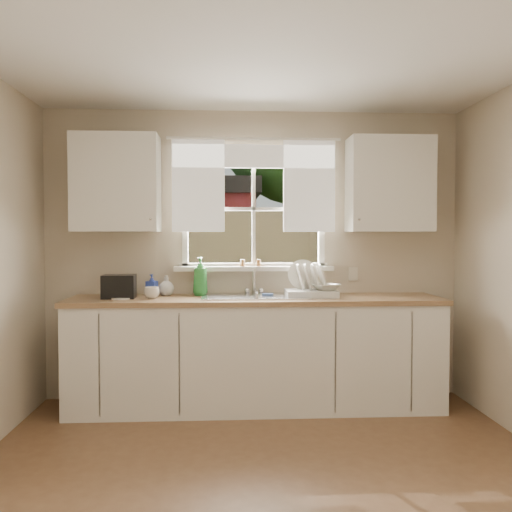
{
  "coord_description": "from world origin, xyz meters",
  "views": [
    {
      "loc": [
        -0.24,
        -2.73,
        1.4
      ],
      "look_at": [
        0.0,
        1.65,
        1.25
      ],
      "focal_mm": 38.0,
      "sensor_mm": 36.0,
      "label": 1
    }
  ],
  "objects": [
    {
      "name": "base_cabinets",
      "position": [
        0.0,
        1.68,
        0.43
      ],
      "size": [
        3.0,
        0.62,
        0.87
      ],
      "primitive_type": "cube",
      "color": "white",
      "rests_on": "ground"
    },
    {
      "name": "ceiling",
      "position": [
        0.0,
        0.0,
        2.5
      ],
      "size": [
        3.6,
        4.0,
        0.02
      ],
      "primitive_type": "cube",
      "color": "silver",
      "rests_on": "room_walls"
    },
    {
      "name": "sill_jars",
      "position": [
        -0.03,
        1.94,
        1.18
      ],
      "size": [
        0.18,
        0.04,
        0.06
      ],
      "color": "brown",
      "rests_on": "window"
    },
    {
      "name": "sink",
      "position": [
        0.0,
        1.71,
        0.84
      ],
      "size": [
        0.88,
        0.52,
        0.4
      ],
      "color": "#B7B7BC",
      "rests_on": "countertop"
    },
    {
      "name": "countertop",
      "position": [
        0.0,
        1.68,
        0.89
      ],
      "size": [
        3.04,
        0.65,
        0.04
      ],
      "primitive_type": "cube",
      "color": "#99734C",
      "rests_on": "base_cabinets"
    },
    {
      "name": "soap_bottle_c",
      "position": [
        -0.75,
        1.87,
        0.99
      ],
      "size": [
        0.15,
        0.15,
        0.17
      ],
      "primitive_type": "imported",
      "rotation": [
        0.0,
        0.0,
        -0.12
      ],
      "color": "beige",
      "rests_on": "countertop"
    },
    {
      "name": "dish_rack",
      "position": [
        0.46,
        1.71,
        0.98
      ],
      "size": [
        0.42,
        0.32,
        0.3
      ],
      "color": "silver",
      "rests_on": "countertop"
    },
    {
      "name": "cup",
      "position": [
        -0.84,
        1.62,
        0.96
      ],
      "size": [
        0.14,
        0.14,
        0.09
      ],
      "primitive_type": "imported",
      "rotation": [
        0.0,
        0.0,
        -0.22
      ],
      "color": "silver",
      "rests_on": "countertop"
    },
    {
      "name": "curtains",
      "position": [
        0.0,
        1.95,
        1.93
      ],
      "size": [
        1.5,
        0.03,
        0.81
      ],
      "color": "white",
      "rests_on": "room_walls"
    },
    {
      "name": "window",
      "position": [
        0.0,
        2.0,
        1.49
      ],
      "size": [
        1.38,
        0.16,
        1.06
      ],
      "color": "white",
      "rests_on": "room_walls"
    },
    {
      "name": "wall_outlet",
      "position": [
        0.88,
        1.99,
        1.08
      ],
      "size": [
        0.08,
        0.01,
        0.12
      ],
      "primitive_type": "cube",
      "color": "beige",
      "rests_on": "room_walls"
    },
    {
      "name": "bowl",
      "position": [
        0.57,
        1.66,
        0.99
      ],
      "size": [
        0.28,
        0.28,
        0.05
      ],
      "primitive_type": "imported",
      "rotation": [
        0.0,
        0.0,
        0.37
      ],
      "color": "beige",
      "rests_on": "dish_rack"
    },
    {
      "name": "saucer",
      "position": [
        -1.08,
        1.64,
        0.92
      ],
      "size": [
        0.19,
        0.19,
        0.01
      ],
      "primitive_type": "cylinder",
      "color": "white",
      "rests_on": "countertop"
    },
    {
      "name": "upper_cabinet_left",
      "position": [
        -1.15,
        1.82,
        1.85
      ],
      "size": [
        0.7,
        0.33,
        0.8
      ],
      "primitive_type": "cube",
      "color": "white",
      "rests_on": "room_walls"
    },
    {
      "name": "soap_bottle_b",
      "position": [
        -0.87,
        1.85,
        1.0
      ],
      "size": [
        0.1,
        0.1,
        0.18
      ],
      "primitive_type": "imported",
      "rotation": [
        0.0,
        0.0,
        -0.3
      ],
      "color": "#324BBE",
      "rests_on": "countertop"
    },
    {
      "name": "ground",
      "position": [
        0.0,
        0.0,
        0.0
      ],
      "size": [
        4.0,
        4.0,
        0.0
      ],
      "primitive_type": "plane",
      "color": "brown",
      "rests_on": "ground"
    },
    {
      "name": "soap_bottle_a",
      "position": [
        -0.46,
        1.84,
        1.07
      ],
      "size": [
        0.15,
        0.15,
        0.33
      ],
      "primitive_type": "imported",
      "rotation": [
        0.0,
        0.0,
        -0.26
      ],
      "color": "#2B8434",
      "rests_on": "countertop"
    },
    {
      "name": "room_walls",
      "position": [
        0.0,
        -0.07,
        1.24
      ],
      "size": [
        3.62,
        4.02,
        2.5
      ],
      "color": "beige",
      "rests_on": "ground"
    },
    {
      "name": "backyard",
      "position": [
        0.58,
        8.42,
        3.46
      ],
      "size": [
        20.0,
        10.0,
        6.13
      ],
      "color": "#335421",
      "rests_on": "ground"
    },
    {
      "name": "black_appliance",
      "position": [
        -1.11,
        1.69,
        1.0
      ],
      "size": [
        0.27,
        0.24,
        0.19
      ],
      "primitive_type": "cube",
      "rotation": [
        0.0,
        0.0,
        0.05
      ],
      "color": "black",
      "rests_on": "countertop"
    },
    {
      "name": "upper_cabinet_right",
      "position": [
        1.15,
        1.82,
        1.85
      ],
      "size": [
        0.7,
        0.33,
        0.8
      ],
      "primitive_type": "cube",
      "color": "white",
      "rests_on": "room_walls"
    }
  ]
}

